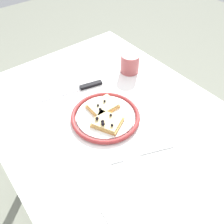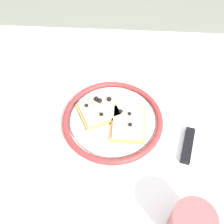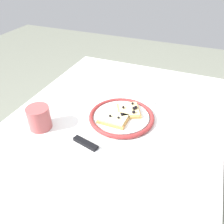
{
  "view_description": "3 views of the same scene",
  "coord_description": "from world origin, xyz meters",
  "px_view_note": "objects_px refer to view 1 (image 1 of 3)",
  "views": [
    {
      "loc": [
        -0.44,
        0.34,
        1.31
      ],
      "look_at": [
        -0.01,
        -0.0,
        0.74
      ],
      "focal_mm": 37.61,
      "sensor_mm": 36.0,
      "label": 1
    },
    {
      "loc": [
        0.02,
        -0.38,
        1.29
      ],
      "look_at": [
        -0.01,
        0.02,
        0.76
      ],
      "focal_mm": 47.15,
      "sensor_mm": 36.0,
      "label": 2
    },
    {
      "loc": [
        0.62,
        0.24,
        1.23
      ],
      "look_at": [
        0.01,
        -0.01,
        0.75
      ],
      "focal_mm": 36.91,
      "sensor_mm": 36.0,
      "label": 3
    }
  ],
  "objects_px": {
    "dining_table": "(110,131)",
    "fork": "(142,153)",
    "knife": "(83,87)",
    "plate": "(105,116)",
    "pizza_slice_near": "(103,106)",
    "cup": "(130,63)",
    "napkin": "(138,220)",
    "pizza_slice_far": "(107,122)"
  },
  "relations": [
    {
      "from": "knife",
      "to": "cup",
      "type": "bearing_deg",
      "value": -97.19
    },
    {
      "from": "pizza_slice_far",
      "to": "napkin",
      "type": "xyz_separation_m",
      "value": [
        -0.29,
        0.12,
        -0.02
      ]
    },
    {
      "from": "plate",
      "to": "dining_table",
      "type": "bearing_deg",
      "value": -76.61
    },
    {
      "from": "pizza_slice_far",
      "to": "napkin",
      "type": "bearing_deg",
      "value": 156.37
    },
    {
      "from": "knife",
      "to": "pizza_slice_near",
      "type": "bearing_deg",
      "value": 176.29
    },
    {
      "from": "dining_table",
      "to": "knife",
      "type": "height_order",
      "value": "knife"
    },
    {
      "from": "fork",
      "to": "plate",
      "type": "bearing_deg",
      "value": -0.36
    },
    {
      "from": "plate",
      "to": "fork",
      "type": "height_order",
      "value": "plate"
    },
    {
      "from": "knife",
      "to": "napkin",
      "type": "relative_size",
      "value": 1.62
    },
    {
      "from": "dining_table",
      "to": "napkin",
      "type": "xyz_separation_m",
      "value": [
        -0.32,
        0.16,
        0.1
      ]
    },
    {
      "from": "fork",
      "to": "knife",
      "type": "bearing_deg",
      "value": -4.22
    },
    {
      "from": "fork",
      "to": "cup",
      "type": "xyz_separation_m",
      "value": [
        0.33,
        -0.24,
        0.04
      ]
    },
    {
      "from": "plate",
      "to": "pizza_slice_near",
      "type": "bearing_deg",
      "value": -24.39
    },
    {
      "from": "knife",
      "to": "fork",
      "type": "bearing_deg",
      "value": 175.78
    },
    {
      "from": "dining_table",
      "to": "pizza_slice_near",
      "type": "height_order",
      "value": "pizza_slice_near"
    },
    {
      "from": "pizza_slice_far",
      "to": "knife",
      "type": "bearing_deg",
      "value": -11.41
    },
    {
      "from": "plate",
      "to": "knife",
      "type": "relative_size",
      "value": 0.99
    },
    {
      "from": "knife",
      "to": "fork",
      "type": "distance_m",
      "value": 0.36
    },
    {
      "from": "pizza_slice_far",
      "to": "cup",
      "type": "height_order",
      "value": "cup"
    },
    {
      "from": "napkin",
      "to": "plate",
      "type": "bearing_deg",
      "value": -24.04
    },
    {
      "from": "pizza_slice_near",
      "to": "fork",
      "type": "height_order",
      "value": "pizza_slice_near"
    },
    {
      "from": "pizza_slice_near",
      "to": "pizza_slice_far",
      "type": "height_order",
      "value": "pizza_slice_far"
    },
    {
      "from": "knife",
      "to": "cup",
      "type": "height_order",
      "value": "cup"
    },
    {
      "from": "plate",
      "to": "cup",
      "type": "xyz_separation_m",
      "value": [
        0.15,
        -0.24,
        0.03
      ]
    },
    {
      "from": "pizza_slice_near",
      "to": "fork",
      "type": "distance_m",
      "value": 0.22
    },
    {
      "from": "dining_table",
      "to": "fork",
      "type": "height_order",
      "value": "fork"
    },
    {
      "from": "fork",
      "to": "napkin",
      "type": "height_order",
      "value": "same"
    },
    {
      "from": "pizza_slice_far",
      "to": "knife",
      "type": "height_order",
      "value": "pizza_slice_far"
    },
    {
      "from": "plate",
      "to": "pizza_slice_far",
      "type": "relative_size",
      "value": 2.02
    },
    {
      "from": "napkin",
      "to": "dining_table",
      "type": "bearing_deg",
      "value": -26.88
    },
    {
      "from": "napkin",
      "to": "knife",
      "type": "bearing_deg",
      "value": -18.66
    },
    {
      "from": "plate",
      "to": "knife",
      "type": "bearing_deg",
      "value": -8.16
    },
    {
      "from": "dining_table",
      "to": "plate",
      "type": "distance_m",
      "value": 0.11
    },
    {
      "from": "dining_table",
      "to": "napkin",
      "type": "distance_m",
      "value": 0.37
    },
    {
      "from": "dining_table",
      "to": "plate",
      "type": "xyz_separation_m",
      "value": [
        -0.01,
        0.02,
        0.1
      ]
    },
    {
      "from": "pizza_slice_near",
      "to": "knife",
      "type": "bearing_deg",
      "value": -3.71
    },
    {
      "from": "dining_table",
      "to": "knife",
      "type": "relative_size",
      "value": 3.96
    },
    {
      "from": "pizza_slice_near",
      "to": "cup",
      "type": "height_order",
      "value": "cup"
    },
    {
      "from": "cup",
      "to": "knife",
      "type": "bearing_deg",
      "value": 82.81
    },
    {
      "from": "dining_table",
      "to": "pizza_slice_far",
      "type": "bearing_deg",
      "value": 134.04
    },
    {
      "from": "knife",
      "to": "pizza_slice_far",
      "type": "bearing_deg",
      "value": 168.59
    },
    {
      "from": "fork",
      "to": "dining_table",
      "type": "bearing_deg",
      "value": -7.01
    }
  ]
}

